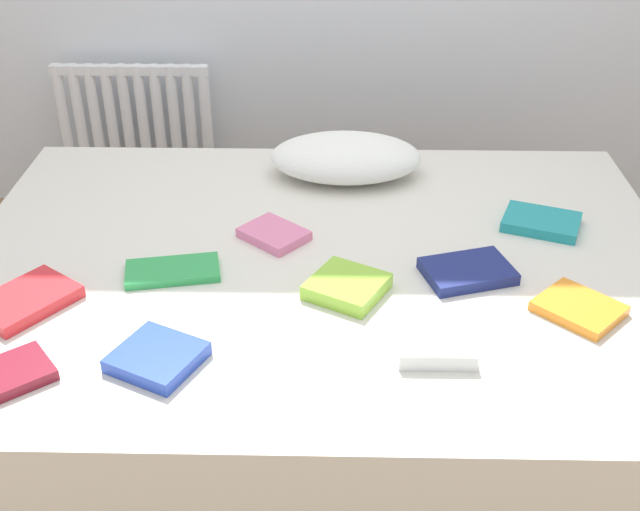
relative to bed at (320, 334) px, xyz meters
name	(u,v)px	position (x,y,z in m)	size (l,w,h in m)	color
ground_plane	(320,399)	(0.00, 0.00, -0.25)	(8.00, 8.00, 0.00)	#93704C
bed	(320,334)	(0.00, 0.00, 0.00)	(2.00, 1.50, 0.50)	brown
radiator	(136,129)	(-0.77, 1.20, 0.13)	(0.62, 0.04, 0.54)	white
pillow	(346,157)	(0.07, 0.52, 0.32)	(0.48, 0.31, 0.13)	white
textbook_lime	(347,286)	(0.07, -0.16, 0.27)	(0.17, 0.17, 0.04)	#8CC638
textbook_green	(173,271)	(-0.38, -0.08, 0.26)	(0.24, 0.13, 0.02)	green
textbook_white	(435,342)	(0.27, -0.39, 0.27)	(0.17, 0.16, 0.04)	white
textbook_blue	(157,357)	(-0.35, -0.45, 0.27)	(0.18, 0.17, 0.03)	#2847B7
textbook_navy	(468,271)	(0.39, -0.08, 0.27)	(0.22, 0.16, 0.03)	navy
textbook_orange	(579,308)	(0.64, -0.24, 0.27)	(0.19, 0.16, 0.03)	orange
textbook_teal	(541,222)	(0.64, 0.19, 0.27)	(0.21, 0.15, 0.03)	teal
textbook_pink	(274,234)	(-0.13, 0.11, 0.27)	(0.17, 0.13, 0.03)	pink
textbook_maroon	(8,375)	(-0.66, -0.52, 0.27)	(0.18, 0.13, 0.03)	maroon
textbook_red	(26,300)	(-0.72, -0.24, 0.27)	(0.23, 0.17, 0.03)	red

